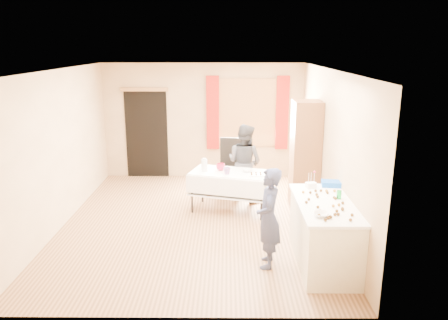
{
  "coord_description": "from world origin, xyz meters",
  "views": [
    {
      "loc": [
        0.54,
        -7.06,
        2.99
      ],
      "look_at": [
        0.49,
        0.0,
        1.12
      ],
      "focal_mm": 35.0,
      "sensor_mm": 36.0,
      "label": 1
    }
  ],
  "objects_px": {
    "counter": "(324,233)",
    "party_table": "(230,188)",
    "chair": "(230,176)",
    "girl": "(269,218)",
    "woman": "(245,162)",
    "cabinet": "(305,155)"
  },
  "relations": [
    {
      "from": "counter",
      "to": "chair",
      "type": "relative_size",
      "value": 1.47
    },
    {
      "from": "counter",
      "to": "girl",
      "type": "relative_size",
      "value": 1.17
    },
    {
      "from": "chair",
      "to": "girl",
      "type": "height_order",
      "value": "girl"
    },
    {
      "from": "chair",
      "to": "woman",
      "type": "height_order",
      "value": "woman"
    },
    {
      "from": "party_table",
      "to": "counter",
      "type": "bearing_deg",
      "value": -41.28
    },
    {
      "from": "party_table",
      "to": "woman",
      "type": "height_order",
      "value": "woman"
    },
    {
      "from": "party_table",
      "to": "chair",
      "type": "height_order",
      "value": "chair"
    },
    {
      "from": "party_table",
      "to": "chair",
      "type": "bearing_deg",
      "value": 105.56
    },
    {
      "from": "chair",
      "to": "counter",
      "type": "bearing_deg",
      "value": -61.47
    },
    {
      "from": "cabinet",
      "to": "party_table",
      "type": "xyz_separation_m",
      "value": [
        -1.39,
        -0.24,
        -0.56
      ]
    },
    {
      "from": "party_table",
      "to": "cabinet",
      "type": "bearing_deg",
      "value": 25.75
    },
    {
      "from": "counter",
      "to": "woman",
      "type": "xyz_separation_m",
      "value": [
        -1.01,
        2.63,
        0.3
      ]
    },
    {
      "from": "chair",
      "to": "cabinet",
      "type": "bearing_deg",
      "value": -25.12
    },
    {
      "from": "counter",
      "to": "party_table",
      "type": "distance_m",
      "value": 2.38
    },
    {
      "from": "counter",
      "to": "chair",
      "type": "bearing_deg",
      "value": 112.62
    },
    {
      "from": "woman",
      "to": "chair",
      "type": "bearing_deg",
      "value": -22.95
    },
    {
      "from": "cabinet",
      "to": "chair",
      "type": "height_order",
      "value": "cabinet"
    },
    {
      "from": "party_table",
      "to": "woman",
      "type": "relative_size",
      "value": 1.05
    },
    {
      "from": "counter",
      "to": "girl",
      "type": "height_order",
      "value": "girl"
    },
    {
      "from": "party_table",
      "to": "chair",
      "type": "xyz_separation_m",
      "value": [
        0.01,
        1.07,
        -0.11
      ]
    },
    {
      "from": "counter",
      "to": "cabinet",
      "type": "bearing_deg",
      "value": 87.44
    },
    {
      "from": "cabinet",
      "to": "chair",
      "type": "bearing_deg",
      "value": 148.97
    }
  ]
}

